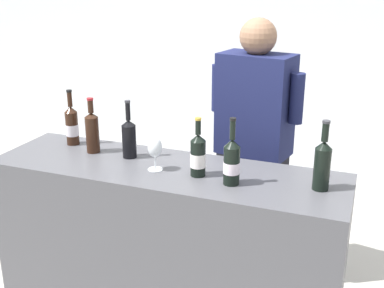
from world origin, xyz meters
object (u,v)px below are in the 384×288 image
wine_bottle_5 (72,125)px  wine_bottle_2 (322,163)px  wine_bottle_0 (232,162)px  person_server (253,160)px  wine_glass (155,149)px  wine_bottle_3 (198,155)px  wine_bottle_4 (92,131)px  wine_bottle_1 (129,137)px

wine_bottle_5 → wine_bottle_2: bearing=-5.0°
wine_bottle_0 → person_server: bearing=95.1°
wine_bottle_0 → wine_bottle_5: 1.06m
wine_bottle_2 → person_server: (-0.47, 0.59, -0.26)m
wine_bottle_5 → wine_glass: wine_bottle_5 is taller
wine_bottle_5 → person_server: bearing=25.2°
wine_bottle_0 → wine_bottle_3: bearing=168.1°
wine_bottle_0 → wine_bottle_5: bearing=168.2°
wine_bottle_2 → wine_bottle_3: wine_bottle_2 is taller
wine_bottle_4 → person_server: size_ratio=0.19×
wine_bottle_1 → wine_bottle_5: size_ratio=0.98×
wine_bottle_1 → wine_bottle_4: bearing=-179.8°
wine_bottle_4 → wine_bottle_3: bearing=-9.0°
wine_bottle_0 → wine_bottle_4: bearing=170.4°
wine_bottle_1 → wine_bottle_5: 0.42m
wine_bottle_3 → wine_bottle_0: bearing=-11.9°
wine_bottle_1 → wine_bottle_2: 1.03m
wine_glass → wine_bottle_0: bearing=-4.0°
wine_bottle_0 → wine_glass: 0.42m
wine_bottle_3 → wine_bottle_1: bearing=166.4°
wine_bottle_4 → wine_bottle_5: size_ratio=0.96×
wine_bottle_4 → wine_glass: 0.46m
wine_bottle_5 → person_server: (0.98, 0.46, -0.25)m
wine_bottle_4 → wine_glass: (0.44, -0.12, -0.01)m
wine_bottle_2 → wine_bottle_3: (-0.59, -0.05, -0.02)m
wine_bottle_3 → wine_bottle_5: 0.87m
wine_bottle_3 → wine_bottle_4: 0.68m
wine_bottle_0 → wine_bottle_2: wine_bottle_2 is taller
person_server → wine_bottle_5: bearing=-154.8°
wine_bottle_2 → wine_bottle_1: bearing=177.0°
wine_bottle_1 → person_server: (0.56, 0.53, -0.25)m
wine_bottle_0 → wine_bottle_4: size_ratio=1.05×
wine_bottle_2 → wine_bottle_5: 1.45m
wine_bottle_1 → person_server: 0.81m
wine_bottle_2 → wine_bottle_4: wine_bottle_2 is taller
wine_bottle_2 → wine_bottle_4: (-1.26, 0.05, -0.01)m
wine_bottle_4 → wine_bottle_5: bearing=158.3°
wine_bottle_4 → wine_bottle_1: bearing=0.2°
wine_bottle_2 → wine_bottle_5: size_ratio=1.03×
wine_bottle_0 → wine_bottle_2: bearing=12.6°
wine_bottle_0 → wine_bottle_5: size_ratio=1.01×
wine_bottle_0 → wine_bottle_1: 0.64m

